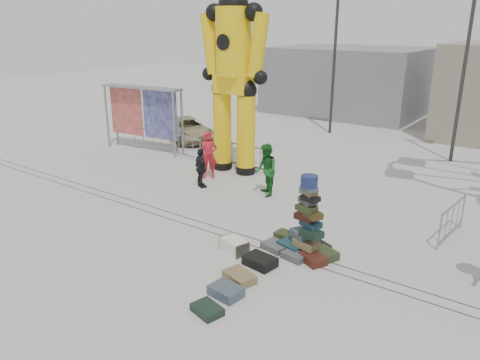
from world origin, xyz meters
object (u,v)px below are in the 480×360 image
Objects in this scene: lamp_post_right at (468,60)px; crash_test_dummy at (234,69)px; barricade_dummy_a at (152,139)px; barricade_wheel_front at (452,221)px; pedestrian_green at (266,170)px; banner_scaffold at (142,103)px; barricade_dummy_c at (250,158)px; suitcase_tower at (308,233)px; barricade_dummy_b at (186,147)px; pedestrian_red at (209,155)px; parked_suv at (187,129)px; pedestrian_black at (201,168)px; steamer_trunk at (234,246)px; lamp_post_left at (336,52)px.

lamp_post_right reaches higher than crash_test_dummy.
barricade_dummy_a is 14.50m from barricade_wheel_front.
lamp_post_right is at bearing 107.21° from pedestrian_green.
pedestrian_green is (8.22, -1.77, -1.40)m from banner_scaffold.
barricade_dummy_a and barricade_dummy_c have the same top height.
suitcase_tower is 10.42m from barricade_dummy_b.
suitcase_tower is 8.64m from crash_test_dummy.
pedestrian_green is (2.97, -0.34, 0.00)m from pedestrian_red.
barricade_wheel_front is (2.92, 3.36, -0.09)m from suitcase_tower.
pedestrian_green is 0.46× the size of parked_suv.
barricade_dummy_b is 1.30× the size of pedestrian_black.
steamer_trunk is at bearing 165.61° from pedestrian_black.
pedestrian_red reaches higher than steamer_trunk.
suitcase_tower is 2.04m from steamer_trunk.
barricade_dummy_c is at bearing 28.66° from pedestrian_red.
crash_test_dummy is 9.89m from barricade_wheel_front.
banner_scaffold is 2.20× the size of barricade_dummy_c.
barricade_dummy_b is at bearing -174.27° from barricade_dummy_c.
pedestrian_red is at bearing 152.08° from steamer_trunk.
parked_suv reaches higher than barricade_dummy_c.
pedestrian_red is (-0.78, -1.84, 0.41)m from barricade_dummy_c.
barricade_dummy_b is (-3.17, -8.82, -3.93)m from lamp_post_left.
pedestrian_green is at bearing -44.88° from pedestrian_red.
pedestrian_red is at bearing -39.31° from pedestrian_black.
banner_scaffold is at bearing -169.40° from barricade_dummy_b.
barricade_wheel_front is (8.83, -10.60, -3.93)m from lamp_post_left.
banner_scaffold reaches higher than steamer_trunk.
steamer_trunk is 5.53m from pedestrian_black.
banner_scaffold is 6.46m from pedestrian_black.
barricade_dummy_b is at bearing -19.96° from barricade_dummy_a.
lamp_post_right is at bearing -44.22° from parked_suv.
pedestrian_black is (-7.00, -9.45, -3.72)m from lamp_post_right.
barricade_wheel_front is at bearing -23.63° from barricade_dummy_a.
pedestrian_black is (0.00, -11.45, -3.72)m from lamp_post_left.
barricade_wheel_front is 1.30× the size of pedestrian_black.
barricade_dummy_b is (2.57, 0.15, -1.81)m from banner_scaffold.
banner_scaffold is at bearing -151.32° from lamp_post_right.
lamp_post_right is at bearing 102.92° from suitcase_tower.
crash_test_dummy is 5.25× the size of pedestrian_black.
pedestrian_black is at bearing -119.36° from pedestrian_green.
crash_test_dummy is at bearing 2.96° from barricade_dummy_b.
pedestrian_red is 1.18m from pedestrian_black.
barricade_wheel_front is at bearing 60.10° from steamer_trunk.
lamp_post_right is 4.00× the size of barricade_wheel_front.
barricade_dummy_b is (-7.38, 6.18, 0.36)m from steamer_trunk.
barricade_dummy_c is 6.41m from parked_suv.
pedestrian_black is at bearing -32.45° from barricade_dummy_b.
suitcase_tower reaches higher than parked_suv.
lamp_post_left is 0.99× the size of crash_test_dummy.
crash_test_dummy reaches higher than barricade_dummy_c.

